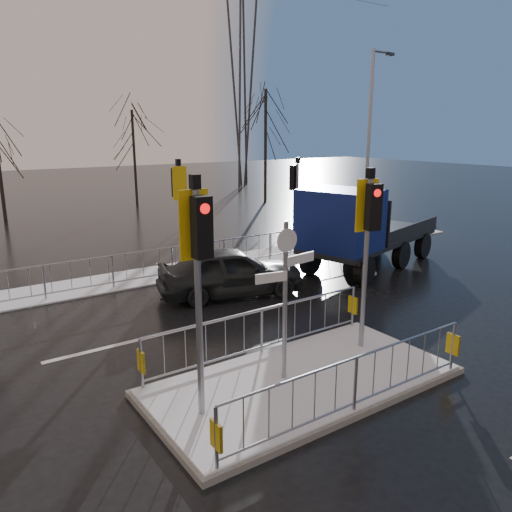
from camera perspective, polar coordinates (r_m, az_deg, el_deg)
ground at (r=10.03m, az=5.31°, el=-14.39°), size 120.00×120.00×0.00m
snow_verge at (r=17.04m, az=-13.41°, el=-2.43°), size 30.00×2.00×0.04m
lane_markings at (r=9.81m, az=6.59°, el=-15.11°), size 8.00×11.38×0.01m
traffic_island at (r=9.85m, az=5.27°, el=-12.39°), size 6.00×3.04×4.15m
far_kerb_fixtures at (r=16.42m, az=-12.01°, el=0.64°), size 18.00×0.65×3.83m
car_far_lane at (r=14.74m, az=-2.90°, el=-1.78°), size 4.60×2.84×1.46m
flatbed_truck at (r=17.12m, az=11.07°, el=3.14°), size 6.77×3.95×2.96m
tree_far_b at (r=32.88m, az=-13.83°, el=12.79°), size 3.25×3.25×6.14m
tree_far_c at (r=34.01m, az=1.10°, el=14.85°), size 4.00×4.00×7.55m
street_lamp_right at (r=22.28m, az=12.89°, el=12.87°), size 1.25×0.18×8.00m
pylon_wires at (r=43.55m, az=-2.93°, el=22.48°), size 70.00×2.38×19.97m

